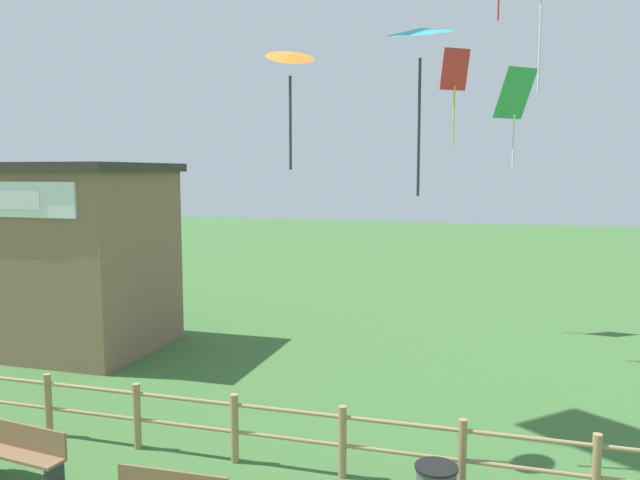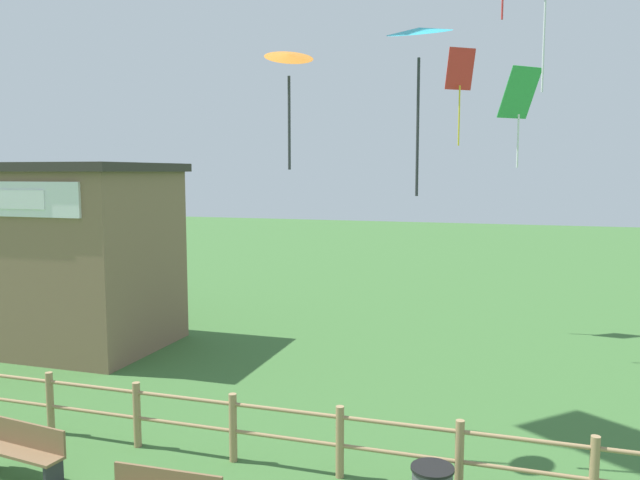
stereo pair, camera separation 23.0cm
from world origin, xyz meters
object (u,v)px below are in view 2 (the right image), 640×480
(kite_cyan_delta, at_px, (419,35))
(kite_red_diamond, at_px, (460,77))
(seaside_building, at_px, (31,253))
(kite_orange_delta, at_px, (289,61))
(kite_green_diamond, at_px, (519,98))
(park_bench_by_building, at_px, (22,449))

(kite_cyan_delta, bearing_deg, kite_red_diamond, 90.91)
(seaside_building, height_order, kite_orange_delta, kite_orange_delta)
(seaside_building, xyz_separation_m, kite_red_diamond, (11.93, 5.28, 5.34))
(seaside_building, distance_m, kite_red_diamond, 14.09)
(kite_green_diamond, relative_size, kite_orange_delta, 1.20)
(park_bench_by_building, relative_size, kite_cyan_delta, 0.58)
(seaside_building, bearing_deg, kite_red_diamond, 23.87)
(kite_green_diamond, height_order, kite_orange_delta, kite_green_diamond)
(seaside_building, height_order, park_bench_by_building, seaside_building)
(seaside_building, xyz_separation_m, park_bench_by_building, (6.02, -6.96, -2.18))
(kite_red_diamond, distance_m, kite_green_diamond, 3.35)
(kite_cyan_delta, height_order, kite_green_diamond, kite_green_diamond)
(park_bench_by_building, relative_size, kite_red_diamond, 0.58)
(kite_cyan_delta, bearing_deg, seaside_building, 160.81)
(kite_red_diamond, bearing_deg, park_bench_by_building, -115.76)
(kite_green_diamond, bearing_deg, park_bench_by_building, -128.72)
(seaside_building, xyz_separation_m, kite_green_diamond, (13.71, 2.63, 4.33))
(seaside_building, height_order, kite_green_diamond, kite_green_diamond)
(kite_red_diamond, relative_size, kite_cyan_delta, 1.01)
(kite_cyan_delta, bearing_deg, kite_orange_delta, -171.26)
(kite_red_diamond, xyz_separation_m, kite_cyan_delta, (0.15, -9.48, -0.67))
(seaside_building, distance_m, park_bench_by_building, 9.46)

